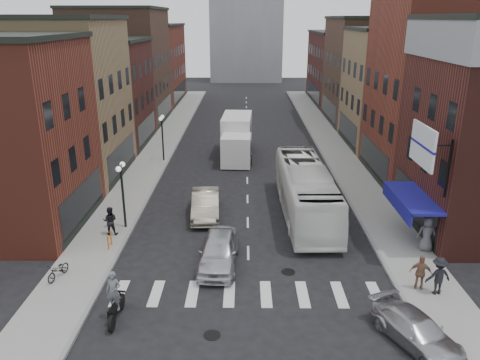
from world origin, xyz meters
name	(u,v)px	position (x,y,z in m)	size (l,w,h in m)	color
ground	(248,262)	(0.00, 0.00, 0.00)	(160.00, 160.00, 0.00)	black
sidewalk_left	(159,149)	(-8.50, 22.00, 0.07)	(3.00, 74.00, 0.15)	gray
sidewalk_right	(335,149)	(8.50, 22.00, 0.07)	(3.00, 74.00, 0.15)	gray
curb_left	(175,150)	(-7.00, 22.00, 0.00)	(0.20, 74.00, 0.16)	gray
curb_right	(319,150)	(7.00, 22.00, 0.00)	(0.20, 74.00, 0.16)	gray
crosswalk_stripes	(249,294)	(0.00, -3.00, 0.00)	(12.00, 2.20, 0.01)	silver
bldg_left_mid_a	(52,100)	(-14.99, 14.00, 6.15)	(10.30, 10.20, 12.30)	#A28659
bldg_left_mid_b	(94,93)	(-14.99, 24.00, 5.15)	(10.30, 10.20, 10.30)	#461E19
bldg_left_far_a	(121,66)	(-14.99, 35.00, 6.65)	(10.30, 12.20, 13.30)	brown
bldg_left_far_b	(145,64)	(-14.99, 49.00, 5.65)	(10.30, 16.20, 11.30)	maroon
bldg_right_mid_a	(447,87)	(15.00, 14.00, 7.15)	(10.30, 10.20, 14.30)	maroon
bldg_right_mid_b	(402,88)	(14.99, 24.00, 5.65)	(10.30, 10.20, 11.30)	#A28659
bldg_right_far_a	(373,71)	(14.99, 35.00, 6.15)	(10.30, 12.20, 12.30)	brown
bldg_right_far_b	(348,68)	(14.99, 49.00, 5.15)	(10.30, 16.20, 10.30)	#461E19
awning_blue	(409,199)	(8.93, 2.50, 2.63)	(1.80, 5.00, 0.78)	navy
billboard_sign	(424,147)	(8.59, 0.50, 6.13)	(1.52, 3.00, 3.70)	black
streetlamp_near	(122,184)	(-7.40, 4.00, 2.91)	(0.32, 1.22, 4.11)	black
streetlamp_far	(162,130)	(-7.40, 18.00, 2.91)	(0.32, 1.22, 4.11)	black
bike_rack	(110,241)	(-7.60, 1.30, 0.55)	(0.08, 0.68, 0.80)	#D8590C
box_truck	(237,138)	(-0.94, 19.54, 1.80)	(2.82, 8.49, 3.65)	white
motorcycle_rider	(115,298)	(-5.60, -5.03, 1.08)	(0.68, 2.26, 2.31)	black
transit_bus	(305,191)	(3.68, 6.30, 1.65)	(2.78, 11.88, 3.31)	white
sedan_left_near	(219,251)	(-1.53, -0.33, 0.81)	(1.92, 4.77, 1.63)	silver
sedan_left_far	(205,204)	(-2.71, 6.00, 0.81)	(1.71, 4.90, 1.62)	#ABA48B
curb_car	(417,331)	(6.50, -6.44, 0.61)	(1.70, 4.19, 1.22)	#B0B1B5
parked_bicycle	(58,270)	(-9.21, -1.91, 0.56)	(0.54, 1.55, 0.81)	black
ped_left_solo	(110,221)	(-7.99, 2.96, 1.00)	(0.82, 0.47, 1.69)	black
ped_right_a	(438,276)	(8.59, -3.07, 1.05)	(1.17, 0.58, 1.81)	black
ped_right_b	(421,273)	(7.93, -2.70, 1.00)	(0.99, 0.50, 1.69)	brown
ped_right_c	(427,234)	(9.60, 1.13, 1.13)	(0.96, 0.62, 1.96)	#56585E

